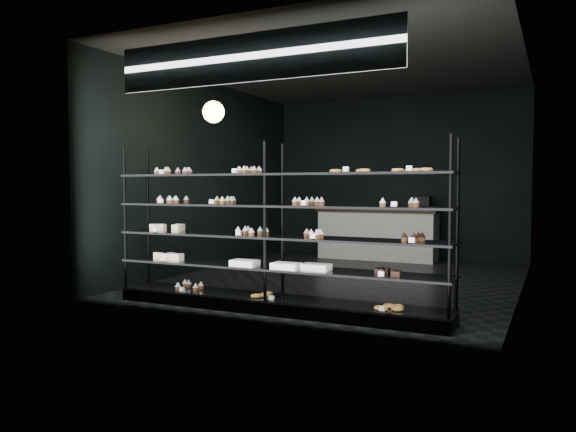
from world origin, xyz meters
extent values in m
cube|color=black|center=(0.00, 0.00, 0.01)|extent=(5.00, 6.00, 0.01)
cube|color=black|center=(0.00, 0.00, 3.20)|extent=(5.00, 6.00, 0.01)
cube|color=black|center=(0.00, 3.00, 1.60)|extent=(5.00, 0.01, 3.20)
cube|color=black|center=(0.00, -3.00, 1.60)|extent=(5.00, 0.01, 3.20)
cube|color=black|center=(-2.50, 0.00, 1.60)|extent=(0.01, 6.00, 3.20)
cube|color=black|center=(2.50, 0.00, 1.60)|extent=(0.01, 6.00, 3.20)
cube|color=black|center=(0.04, -2.45, 0.06)|extent=(4.00, 0.50, 0.12)
cylinder|color=black|center=(-1.93, -2.67, 0.99)|extent=(0.04, 0.04, 1.85)
cylinder|color=black|center=(-1.93, -2.23, 0.99)|extent=(0.04, 0.04, 1.85)
cylinder|color=black|center=(0.04, -2.67, 0.99)|extent=(0.04, 0.04, 1.85)
cylinder|color=black|center=(0.04, -2.23, 0.99)|extent=(0.04, 0.04, 1.85)
cylinder|color=black|center=(2.01, -2.67, 0.99)|extent=(0.04, 0.04, 1.85)
cylinder|color=black|center=(2.01, -2.23, 0.99)|extent=(0.04, 0.04, 1.85)
cube|color=black|center=(0.04, -2.45, 0.15)|extent=(4.00, 0.50, 0.03)
cube|color=black|center=(0.04, -2.45, 0.50)|extent=(4.00, 0.50, 0.02)
cube|color=black|center=(0.04, -2.45, 0.85)|extent=(4.00, 0.50, 0.02)
cube|color=black|center=(0.04, -2.45, 1.20)|extent=(4.00, 0.50, 0.02)
cube|color=black|center=(0.04, -2.45, 1.55)|extent=(4.00, 0.50, 0.02)
cube|color=white|center=(-1.35, -2.63, 1.59)|extent=(0.06, 0.04, 0.06)
cube|color=white|center=(-0.34, -2.63, 1.59)|extent=(0.06, 0.04, 0.06)
cube|color=white|center=(0.94, -2.63, 1.59)|extent=(0.05, 0.04, 0.06)
cube|color=white|center=(1.56, -2.63, 1.59)|extent=(0.06, 0.04, 0.06)
cube|color=white|center=(-1.39, -2.63, 1.24)|extent=(0.06, 0.04, 0.06)
cube|color=white|center=(-0.63, -2.63, 1.24)|extent=(0.05, 0.04, 0.06)
cube|color=white|center=(0.50, -2.63, 1.24)|extent=(0.06, 0.04, 0.06)
cube|color=white|center=(1.50, -2.63, 1.24)|extent=(0.06, 0.04, 0.06)
cube|color=white|center=(-1.45, -2.63, 0.89)|extent=(0.06, 0.04, 0.06)
cube|color=white|center=(-0.28, -2.63, 0.89)|extent=(0.06, 0.04, 0.06)
cube|color=white|center=(0.57, -2.63, 0.89)|extent=(0.05, 0.04, 0.06)
cube|color=white|center=(1.60, -2.63, 0.89)|extent=(0.06, 0.04, 0.06)
cube|color=white|center=(-1.41, -2.63, 0.54)|extent=(0.06, 0.04, 0.06)
cube|color=white|center=(1.37, -2.63, 0.54)|extent=(0.06, 0.04, 0.06)
cube|color=white|center=(-1.14, -2.63, 0.19)|extent=(0.06, 0.04, 0.06)
cube|color=white|center=(0.10, -2.63, 0.19)|extent=(0.05, 0.04, 0.06)
cube|color=white|center=(1.37, -2.63, 0.19)|extent=(0.06, 0.04, 0.06)
cube|color=#0D1143|center=(0.00, -2.92, 2.75)|extent=(3.20, 0.04, 0.45)
cube|color=white|center=(0.00, -2.94, 2.75)|extent=(3.30, 0.02, 0.50)
cylinder|color=black|center=(-1.41, -1.45, 2.89)|extent=(0.01, 0.01, 0.58)
sphere|color=#FFC759|center=(-1.41, -1.45, 2.45)|extent=(0.30, 0.30, 0.30)
cube|color=silver|center=(-0.23, 2.50, 0.46)|extent=(2.26, 0.60, 0.92)
cube|color=black|center=(-0.23, 2.50, 0.95)|extent=(2.35, 0.65, 0.06)
cube|color=black|center=(0.64, 2.50, 1.10)|extent=(0.30, 0.30, 0.25)
camera|label=1|loc=(2.91, -8.06, 1.42)|focal=35.00mm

